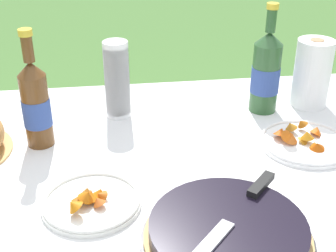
# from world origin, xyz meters

# --- Properties ---
(garden_table) EXTENTS (1.64, 1.14, 0.75)m
(garden_table) POSITION_xyz_m (0.00, 0.00, 0.69)
(garden_table) COLOR brown
(garden_table) RESTS_ON ground_plane
(tablecloth) EXTENTS (1.65, 1.15, 0.10)m
(tablecloth) POSITION_xyz_m (0.00, 0.00, 0.74)
(tablecloth) COLOR white
(tablecloth) RESTS_ON garden_table
(berry_tart) EXTENTS (0.33, 0.33, 0.06)m
(berry_tart) POSITION_xyz_m (0.18, -0.24, 0.78)
(berry_tart) COLOR #38383D
(berry_tart) RESTS_ON tablecloth
(serving_knife) EXTENTS (0.27, 0.29, 0.01)m
(serving_knife) POSITION_xyz_m (0.20, -0.22, 0.82)
(serving_knife) COLOR silver
(serving_knife) RESTS_ON berry_tart
(cup_stack) EXTENTS (0.07, 0.07, 0.23)m
(cup_stack) POSITION_xyz_m (0.00, 0.34, 0.87)
(cup_stack) COLOR white
(cup_stack) RESTS_ON tablecloth
(cider_bottle_green) EXTENTS (0.08, 0.08, 0.32)m
(cider_bottle_green) POSITION_xyz_m (0.43, 0.33, 0.87)
(cider_bottle_green) COLOR #2D562D
(cider_bottle_green) RESTS_ON tablecloth
(cider_bottle_amber) EXTENTS (0.07, 0.07, 0.31)m
(cider_bottle_amber) POSITION_xyz_m (-0.21, 0.20, 0.87)
(cider_bottle_amber) COLOR brown
(cider_bottle_amber) RESTS_ON tablecloth
(snack_plate_near) EXTENTS (0.24, 0.24, 0.06)m
(snack_plate_near) POSITION_xyz_m (0.48, 0.10, 0.77)
(snack_plate_near) COLOR white
(snack_plate_near) RESTS_ON tablecloth
(snack_plate_left) EXTENTS (0.22, 0.22, 0.06)m
(snack_plate_left) POSITION_xyz_m (-0.08, -0.08, 0.77)
(snack_plate_left) COLOR white
(snack_plate_left) RESTS_ON tablecloth
(paper_towel_roll) EXTENTS (0.11, 0.11, 0.21)m
(paper_towel_roll) POSITION_xyz_m (0.59, 0.34, 0.86)
(paper_towel_roll) COLOR white
(paper_towel_roll) RESTS_ON tablecloth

